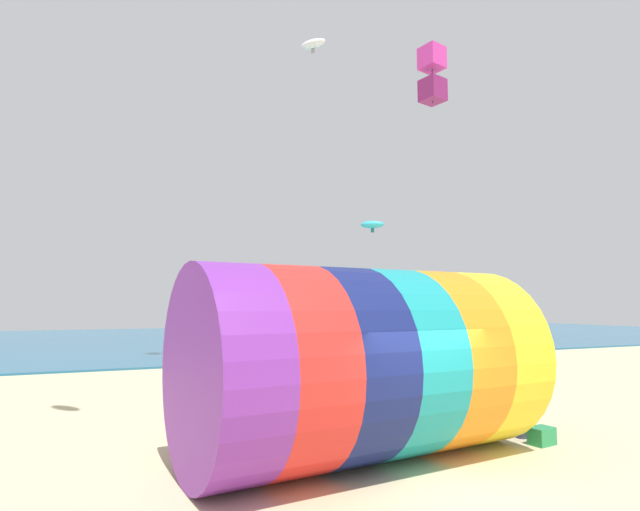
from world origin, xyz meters
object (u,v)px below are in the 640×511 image
object	(u,v)px
kite_cyan_parafoil	(372,225)
kite_magenta_box	(432,74)
cooler_box	(542,436)
kite_white_parafoil	(313,44)
giant_inflatable_tube	(361,362)
bystander_mid_beach	(371,361)
bystander_near_water	(463,361)
kite_handler	(520,400)

from	to	relation	value
kite_cyan_parafoil	kite_magenta_box	distance (m)	13.35
cooler_box	kite_white_parafoil	bearing A→B (deg)	86.00
giant_inflatable_tube	bystander_mid_beach	world-z (taller)	giant_inflatable_tube
bystander_near_water	cooler_box	xyz separation A→B (m)	(-3.58, -6.96, -0.70)
giant_inflatable_tube	bystander_near_water	xyz separation A→B (m)	(7.55, 6.41, -0.94)
kite_magenta_box	kite_handler	bearing A→B (deg)	-88.32
kite_handler	bystander_near_water	xyz separation A→B (m)	(3.56, 6.37, 0.07)
giant_inflatable_tube	bystander_near_water	size ratio (longest dim) A/B	4.12
bystander_near_water	kite_handler	bearing A→B (deg)	-119.19
kite_cyan_parafoil	giant_inflatable_tube	bearing A→B (deg)	-119.78
kite_handler	cooler_box	xyz separation A→B (m)	(-0.02, -0.58, -0.63)
giant_inflatable_tube	kite_magenta_box	size ratio (longest dim) A/B	4.05
bystander_mid_beach	cooler_box	world-z (taller)	bystander_mid_beach
kite_handler	kite_white_parafoil	bearing A→B (deg)	85.91
giant_inflatable_tube	bystander_near_water	world-z (taller)	giant_inflatable_tube
kite_handler	kite_cyan_parafoil	distance (m)	17.10
kite_magenta_box	bystander_mid_beach	xyz separation A→B (m)	(0.78, 5.28, -8.81)
bystander_mid_beach	bystander_near_water	bearing A→B (deg)	-31.37
kite_cyan_parafoil	bystander_near_water	world-z (taller)	kite_cyan_parafoil
kite_magenta_box	giant_inflatable_tube	bearing A→B (deg)	-143.64
giant_inflatable_tube	kite_handler	distance (m)	4.12
cooler_box	bystander_near_water	bearing A→B (deg)	62.77
kite_magenta_box	kite_cyan_parafoil	bearing A→B (deg)	68.79
kite_cyan_parafoil	kite_white_parafoil	xyz separation A→B (m)	(-3.60, -0.15, 9.59)
kite_white_parafoil	kite_handler	bearing A→B (deg)	-94.09
kite_cyan_parafoil	bystander_mid_beach	world-z (taller)	kite_cyan_parafoil
bystander_near_water	cooler_box	bearing A→B (deg)	-117.23
bystander_mid_beach	cooler_box	xyz separation A→B (m)	(-0.72, -8.70, -0.64)
kite_handler	kite_magenta_box	bearing A→B (deg)	91.68
bystander_near_water	kite_magenta_box	bearing A→B (deg)	-135.90
kite_magenta_box	cooler_box	size ratio (longest dim) A/B	3.36
giant_inflatable_tube	kite_white_parafoil	distance (m)	21.87
bystander_near_water	kite_cyan_parafoil	bearing A→B (deg)	82.73
kite_handler	kite_cyan_parafoil	xyz separation A→B (m)	(4.67, 15.10, 6.53)
kite_cyan_parafoil	kite_white_parafoil	size ratio (longest dim) A/B	0.90
kite_handler	kite_white_parafoil	xyz separation A→B (m)	(1.07, 14.96, 16.12)
bystander_near_water	cooler_box	size ratio (longest dim) A/B	3.31
cooler_box	kite_magenta_box	bearing A→B (deg)	91.07
kite_cyan_parafoil	bystander_near_water	bearing A→B (deg)	-97.27
giant_inflatable_tube	kite_magenta_box	xyz separation A→B (m)	(3.91, 2.88, 7.81)
kite_magenta_box	cooler_box	world-z (taller)	kite_magenta_box
kite_handler	kite_magenta_box	world-z (taller)	kite_magenta_box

